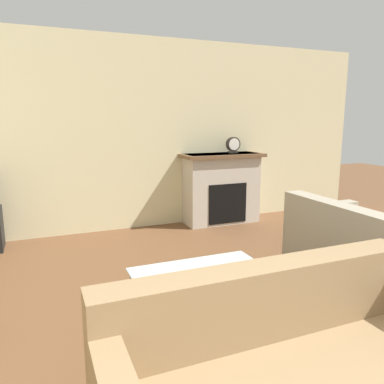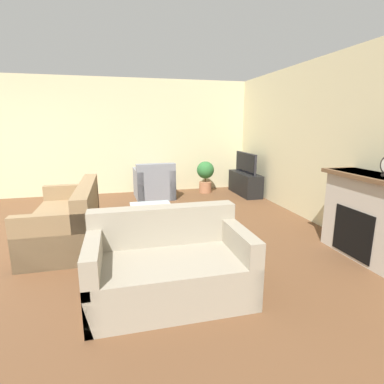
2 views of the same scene
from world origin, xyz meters
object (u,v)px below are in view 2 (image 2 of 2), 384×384
object	(u,v)px
potted_plant	(205,174)
couch_loveseat	(169,267)
tv	(246,163)
armchair_by_window	(154,185)
couch_sectional	(68,221)
coffee_table	(153,212)

from	to	relation	value
potted_plant	couch_loveseat	bearing A→B (deg)	-20.91
tv	potted_plant	distance (m)	1.01
tv	armchair_by_window	distance (m)	2.21
couch_loveseat	armchair_by_window	bearing A→B (deg)	85.14
couch_sectional	coffee_table	size ratio (longest dim) A/B	1.76
couch_loveseat	coffee_table	size ratio (longest dim) A/B	1.43
tv	coffee_table	world-z (taller)	tv
couch_sectional	coffee_table	distance (m)	1.22
couch_sectional	couch_loveseat	bearing A→B (deg)	34.09
tv	coffee_table	bearing A→B (deg)	-48.47
armchair_by_window	coffee_table	bearing A→B (deg)	79.79
armchair_by_window	potted_plant	distance (m)	1.33
couch_sectional	coffee_table	bearing A→B (deg)	87.76
couch_loveseat	armchair_by_window	size ratio (longest dim) A/B	1.66
coffee_table	potted_plant	size ratio (longest dim) A/B	1.39
couch_loveseat	potted_plant	size ratio (longest dim) A/B	1.98
tv	potted_plant	xyz separation A→B (m)	(-0.42, -0.87, -0.31)
armchair_by_window	couch_sectional	bearing A→B (deg)	53.69
armchair_by_window	coffee_table	world-z (taller)	armchair_by_window
tv	potted_plant	bearing A→B (deg)	-115.84
coffee_table	couch_sectional	bearing A→B (deg)	-92.24
tv	coffee_table	xyz separation A→B (m)	(2.18, -2.46, -0.40)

